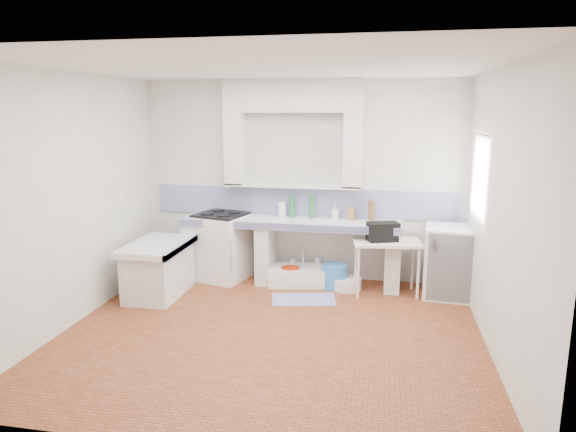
% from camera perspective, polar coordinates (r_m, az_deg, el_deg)
% --- Properties ---
extents(floor, '(4.50, 4.50, 0.00)m').
position_cam_1_polar(floor, '(5.67, -1.92, -13.00)').
color(floor, brown).
rests_on(floor, ground).
extents(ceiling, '(4.50, 4.50, 0.00)m').
position_cam_1_polar(ceiling, '(5.17, -2.13, 16.47)').
color(ceiling, white).
rests_on(ceiling, ground).
extents(wall_back, '(4.50, 0.00, 4.50)m').
position_cam_1_polar(wall_back, '(7.18, 1.48, 3.93)').
color(wall_back, silver).
rests_on(wall_back, ground).
extents(wall_front, '(4.50, 0.00, 4.50)m').
position_cam_1_polar(wall_front, '(3.37, -9.49, -5.15)').
color(wall_front, silver).
rests_on(wall_front, ground).
extents(wall_left, '(0.00, 4.50, 4.50)m').
position_cam_1_polar(wall_left, '(6.14, -23.00, 1.67)').
color(wall_left, silver).
rests_on(wall_left, ground).
extents(wall_right, '(0.00, 4.50, 4.50)m').
position_cam_1_polar(wall_right, '(5.24, 22.75, 0.12)').
color(wall_right, silver).
rests_on(wall_right, ground).
extents(alcove_mass, '(1.90, 0.25, 0.45)m').
position_cam_1_polar(alcove_mass, '(7.01, 0.53, 13.37)').
color(alcove_mass, silver).
rests_on(alcove_mass, ground).
extents(window_frame, '(0.35, 0.86, 1.06)m').
position_cam_1_polar(window_frame, '(6.41, 22.25, 3.93)').
color(window_frame, '#361D11').
rests_on(window_frame, ground).
extents(lace_valance, '(0.01, 0.84, 0.24)m').
position_cam_1_polar(lace_valance, '(6.34, 21.23, 7.39)').
color(lace_valance, white).
rests_on(lace_valance, ground).
extents(counter_slab, '(3.00, 0.60, 0.08)m').
position_cam_1_polar(counter_slab, '(7.00, 0.25, -0.75)').
color(counter_slab, white).
rests_on(counter_slab, ground).
extents(counter_lip, '(3.00, 0.04, 0.10)m').
position_cam_1_polar(counter_lip, '(6.73, -0.18, -1.26)').
color(counter_lip, navy).
rests_on(counter_lip, ground).
extents(counter_pier_left, '(0.20, 0.55, 0.82)m').
position_cam_1_polar(counter_pier_left, '(7.48, -10.37, -3.68)').
color(counter_pier_left, silver).
rests_on(counter_pier_left, ground).
extents(counter_pier_mid, '(0.20, 0.55, 0.82)m').
position_cam_1_polar(counter_pier_mid, '(7.18, -2.50, -4.15)').
color(counter_pier_mid, silver).
rests_on(counter_pier_mid, ground).
extents(counter_pier_right, '(0.20, 0.55, 0.82)m').
position_cam_1_polar(counter_pier_right, '(7.01, 11.62, -4.79)').
color(counter_pier_right, silver).
rests_on(counter_pier_right, ground).
extents(peninsula_top, '(0.70, 1.10, 0.08)m').
position_cam_1_polar(peninsula_top, '(6.79, -14.44, -3.27)').
color(peninsula_top, white).
rests_on(peninsula_top, ground).
extents(peninsula_base, '(0.60, 1.00, 0.62)m').
position_cam_1_polar(peninsula_base, '(6.88, -14.29, -6.09)').
color(peninsula_base, silver).
rests_on(peninsula_base, ground).
extents(peninsula_lip, '(0.04, 1.10, 0.10)m').
position_cam_1_polar(peninsula_lip, '(6.66, -11.85, -3.44)').
color(peninsula_lip, navy).
rests_on(peninsula_lip, ground).
extents(backsplash, '(4.27, 0.03, 0.40)m').
position_cam_1_polar(backsplash, '(7.22, 1.45, 1.56)').
color(backsplash, navy).
rests_on(backsplash, ground).
extents(stove, '(0.80, 0.79, 0.93)m').
position_cam_1_polar(stove, '(7.32, -7.42, -3.50)').
color(stove, white).
rests_on(stove, ground).
extents(sink, '(0.96, 0.62, 0.21)m').
position_cam_1_polar(sink, '(7.14, 1.47, -6.79)').
color(sink, white).
rests_on(sink, ground).
extents(side_table, '(0.92, 0.59, 0.04)m').
position_cam_1_polar(side_table, '(6.81, 10.95, -5.69)').
color(side_table, white).
rests_on(side_table, ground).
extents(fridge, '(0.65, 0.65, 0.92)m').
position_cam_1_polar(fridge, '(6.90, 17.53, -4.92)').
color(fridge, white).
rests_on(fridge, ground).
extents(bucket_red, '(0.32, 0.32, 0.25)m').
position_cam_1_polar(bucket_red, '(7.09, 0.27, -6.76)').
color(bucket_red, red).
rests_on(bucket_red, ground).
extents(bucket_orange, '(0.30, 0.30, 0.23)m').
position_cam_1_polar(bucket_orange, '(7.12, 1.80, -6.76)').
color(bucket_orange, orange).
rests_on(bucket_orange, ground).
extents(bucket_blue, '(0.42, 0.42, 0.32)m').
position_cam_1_polar(bucket_blue, '(7.00, 5.25, -6.72)').
color(bucket_blue, '#3B83D4').
rests_on(bucket_blue, ground).
extents(basin_white, '(0.46, 0.46, 0.16)m').
position_cam_1_polar(basin_white, '(6.99, 6.58, -7.53)').
color(basin_white, white).
rests_on(basin_white, ground).
extents(water_bottle_a, '(0.11, 0.11, 0.30)m').
position_cam_1_polar(water_bottle_a, '(7.33, 0.51, -5.93)').
color(water_bottle_a, silver).
rests_on(water_bottle_a, ground).
extents(water_bottle_b, '(0.12, 0.12, 0.34)m').
position_cam_1_polar(water_bottle_b, '(7.27, 3.38, -5.95)').
color(water_bottle_b, silver).
rests_on(water_bottle_b, ground).
extents(black_bag, '(0.44, 0.34, 0.25)m').
position_cam_1_polar(black_bag, '(6.68, 10.61, -1.75)').
color(black_bag, black).
rests_on(black_bag, side_table).
extents(green_bottle_a, '(0.08, 0.08, 0.31)m').
position_cam_1_polar(green_bottle_a, '(7.11, 0.43, 1.04)').
color(green_bottle_a, '#257237').
rests_on(green_bottle_a, counter_slab).
extents(green_bottle_b, '(0.08, 0.08, 0.31)m').
position_cam_1_polar(green_bottle_b, '(7.07, 2.66, 0.97)').
color(green_bottle_b, '#257237').
rests_on(green_bottle_b, counter_slab).
extents(knife_block, '(0.09, 0.08, 0.18)m').
position_cam_1_polar(knife_block, '(7.03, 7.11, 0.29)').
color(knife_block, '#97633C').
rests_on(knife_block, counter_slab).
extents(cutting_board, '(0.09, 0.20, 0.28)m').
position_cam_1_polar(cutting_board, '(7.01, 9.33, 0.59)').
color(cutting_board, '#97633C').
rests_on(cutting_board, counter_slab).
extents(paper_towel, '(0.14, 0.14, 0.22)m').
position_cam_1_polar(paper_towel, '(7.14, -0.68, 0.71)').
color(paper_towel, white).
rests_on(paper_towel, counter_slab).
extents(soap_bottle, '(0.11, 0.11, 0.20)m').
position_cam_1_polar(soap_bottle, '(7.04, 5.29, 0.44)').
color(soap_bottle, white).
rests_on(soap_bottle, counter_slab).
extents(rug, '(0.88, 0.62, 0.01)m').
position_cam_1_polar(rug, '(6.58, 1.77, -9.35)').
color(rug, '#3B4395').
rests_on(rug, ground).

